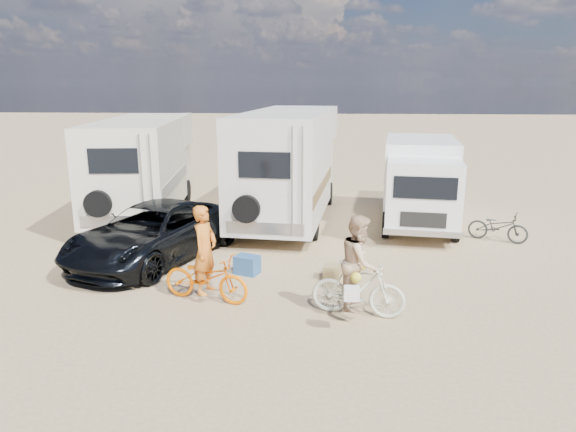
# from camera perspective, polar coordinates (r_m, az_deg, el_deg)

# --- Properties ---
(ground) EXTENTS (140.00, 140.00, 0.00)m
(ground) POSITION_cam_1_polar(r_m,az_deg,el_deg) (10.85, -1.18, -10.06)
(ground) COLOR tan
(ground) RESTS_ON ground
(rv_main) EXTENTS (3.24, 8.02, 3.58)m
(rv_main) POSITION_cam_1_polar(r_m,az_deg,el_deg) (17.48, 0.13, 5.43)
(rv_main) COLOR white
(rv_main) RESTS_ON ground
(rv_left) EXTENTS (3.26, 7.43, 3.29)m
(rv_left) POSITION_cam_1_polar(r_m,az_deg,el_deg) (18.58, -15.35, 4.99)
(rv_left) COLOR beige
(rv_left) RESTS_ON ground
(box_truck) EXTENTS (2.92, 5.81, 2.70)m
(box_truck) POSITION_cam_1_polar(r_m,az_deg,el_deg) (17.27, 14.11, 3.40)
(box_truck) COLOR white
(box_truck) RESTS_ON ground
(dark_suv) EXTENTS (4.07, 5.70, 1.44)m
(dark_suv) POSITION_cam_1_polar(r_m,az_deg,el_deg) (13.99, -14.36, -1.75)
(dark_suv) COLOR black
(dark_suv) RESTS_ON ground
(bike_man) EXTENTS (2.03, 1.16, 1.01)m
(bike_man) POSITION_cam_1_polar(r_m,az_deg,el_deg) (11.22, -8.87, -6.62)
(bike_man) COLOR #EB6700
(bike_man) RESTS_ON ground
(bike_woman) EXTENTS (1.91, 0.89, 1.11)m
(bike_woman) POSITION_cam_1_polar(r_m,az_deg,el_deg) (10.46, 7.62, -7.84)
(bike_woman) COLOR beige
(bike_woman) RESTS_ON ground
(rider_man) EXTENTS (0.62, 0.78, 1.87)m
(rider_man) POSITION_cam_1_polar(r_m,az_deg,el_deg) (11.08, -8.96, -4.52)
(rider_man) COLOR orange
(rider_man) RESTS_ON ground
(rider_woman) EXTENTS (0.88, 1.03, 1.86)m
(rider_woman) POSITION_cam_1_polar(r_m,az_deg,el_deg) (10.33, 7.69, -5.91)
(rider_woman) COLOR tan
(rider_woman) RESTS_ON ground
(bike_parked) EXTENTS (1.74, 1.24, 0.87)m
(bike_parked) POSITION_cam_1_polar(r_m,az_deg,el_deg) (16.35, 21.78, -1.08)
(bike_parked) COLOR #242523
(bike_parked) RESTS_ON ground
(cooler) EXTENTS (0.67, 0.58, 0.45)m
(cooler) POSITION_cam_1_polar(r_m,az_deg,el_deg) (12.72, -4.45, -5.29)
(cooler) COLOR #285084
(cooler) RESTS_ON ground
(crate) EXTENTS (0.45, 0.45, 0.32)m
(crate) POSITION_cam_1_polar(r_m,az_deg,el_deg) (12.44, 4.82, -6.06)
(crate) COLOR olive
(crate) RESTS_ON ground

